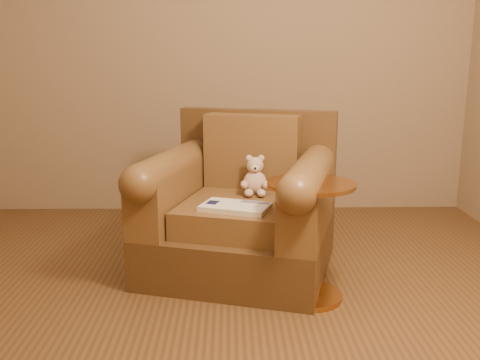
{
  "coord_description": "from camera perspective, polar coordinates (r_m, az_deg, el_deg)",
  "views": [
    {
      "loc": [
        0.1,
        -2.28,
        1.22
      ],
      "look_at": [
        0.15,
        0.64,
        0.55
      ],
      "focal_mm": 40.0,
      "sensor_mm": 36.0,
      "label": 1
    }
  ],
  "objects": [
    {
      "name": "floor",
      "position": [
        2.59,
        -3.24,
        -15.24
      ],
      "size": [
        4.0,
        4.0,
        0.0
      ],
      "primitive_type": "plane",
      "color": "brown",
      "rests_on": "ground"
    },
    {
      "name": "armchair",
      "position": [
        3.14,
        0.19,
        -3.23
      ],
      "size": [
        1.23,
        1.2,
        0.9
      ],
      "rotation": [
        0.0,
        0.0,
        -0.28
      ],
      "color": "#4E341A",
      "rests_on": "floor"
    },
    {
      "name": "teddy_bear",
      "position": [
        3.16,
        1.61,
        0.09
      ],
      "size": [
        0.17,
        0.19,
        0.24
      ],
      "rotation": [
        0.0,
        0.0,
        -0.04
      ],
      "color": "#D1AD92",
      "rests_on": "armchair"
    },
    {
      "name": "guidebook",
      "position": [
        2.85,
        -0.51,
        -2.89
      ],
      "size": [
        0.41,
        0.32,
        0.03
      ],
      "rotation": [
        0.0,
        0.0,
        -0.35
      ],
      "color": "beige",
      "rests_on": "armchair"
    },
    {
      "name": "side_table",
      "position": [
        2.75,
        7.44,
        -6.07
      ],
      "size": [
        0.44,
        0.44,
        0.62
      ],
      "color": "#B77632",
      "rests_on": "floor"
    }
  ]
}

